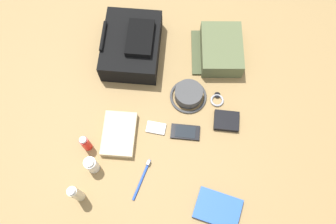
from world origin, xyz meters
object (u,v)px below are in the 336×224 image
(wallet, at_px, (226,121))
(bucket_hat, at_px, (189,95))
(media_player, at_px, (156,128))
(folded_towel, at_px, (119,134))
(toiletry_pouch, at_px, (220,50))
(backpack, at_px, (132,45))
(toothpaste_tube, at_px, (92,165))
(wristwatch, at_px, (217,100))
(lotion_bottle, at_px, (76,194))
(paperback_novel, at_px, (218,209))
(toothbrush, at_px, (143,177))
(cell_phone, at_px, (185,132))
(sunscreen_spray, at_px, (86,143))

(wallet, bearing_deg, bucket_hat, 60.37)
(bucket_hat, relative_size, media_player, 1.89)
(folded_towel, bearing_deg, toiletry_pouch, -43.96)
(backpack, height_order, bucket_hat, backpack)
(backpack, height_order, toothpaste_tube, backpack)
(toothpaste_tube, bearing_deg, wristwatch, -55.56)
(lotion_bottle, distance_m, paperback_novel, 0.57)
(paperback_novel, distance_m, toothbrush, 0.34)
(cell_phone, bearing_deg, folded_towel, 97.04)
(cell_phone, xyz_separation_m, folded_towel, (-0.04, 0.29, 0.01))
(toothpaste_tube, xyz_separation_m, wallet, (0.25, -0.56, -0.04))
(paperback_novel, height_order, media_player, paperback_novel)
(media_player, distance_m, wristwatch, 0.31)
(backpack, distance_m, lotion_bottle, 0.71)
(media_player, bearing_deg, backpack, 21.04)
(lotion_bottle, bearing_deg, paperback_novel, -90.71)
(toiletry_pouch, bearing_deg, toothpaste_tube, 138.89)
(media_player, height_order, wallet, wallet)
(toothpaste_tube, xyz_separation_m, folded_towel, (0.15, -0.09, -0.03))
(toiletry_pouch, relative_size, cell_phone, 2.06)
(backpack, bearing_deg, cell_phone, -144.62)
(lotion_bottle, height_order, paperback_novel, lotion_bottle)
(sunscreen_spray, distance_m, paperback_novel, 0.61)
(sunscreen_spray, relative_size, wallet, 1.02)
(lotion_bottle, relative_size, folded_towel, 0.81)
(paperback_novel, distance_m, folded_towel, 0.52)
(wristwatch, bearing_deg, folded_towel, 115.50)
(media_player, relative_size, folded_towel, 0.45)
(bucket_hat, xyz_separation_m, toothpaste_tube, (-0.36, 0.38, 0.03))
(wristwatch, bearing_deg, toiletry_pouch, -0.82)
(toothbrush, bearing_deg, backpack, 10.20)
(media_player, bearing_deg, toothbrush, 170.46)
(folded_towel, bearing_deg, backpack, -1.67)
(toiletry_pouch, height_order, wristwatch, toiletry_pouch)
(toothpaste_tube, xyz_separation_m, paperback_novel, (-0.13, -0.53, -0.04))
(toiletry_pouch, xyz_separation_m, paperback_novel, (-0.72, -0.01, -0.03))
(toothpaste_tube, bearing_deg, bucket_hat, -46.84)
(cell_phone, bearing_deg, lotion_bottle, 126.74)
(wallet, height_order, folded_towel, folded_towel)
(bucket_hat, relative_size, cell_phone, 1.31)
(toiletry_pouch, xyz_separation_m, wristwatch, (-0.24, 0.00, -0.04))
(folded_towel, bearing_deg, bucket_hat, -54.52)
(backpack, relative_size, lotion_bottle, 2.10)
(toothpaste_tube, bearing_deg, backpack, -10.18)
(backpack, bearing_deg, toiletry_pouch, -87.27)
(cell_phone, relative_size, media_player, 1.44)
(backpack, distance_m, sunscreen_spray, 0.51)
(sunscreen_spray, xyz_separation_m, media_player, (0.11, -0.29, -0.05))
(toiletry_pouch, distance_m, folded_towel, 0.62)
(backpack, relative_size, paperback_novel, 1.64)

